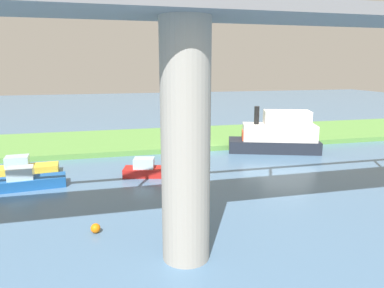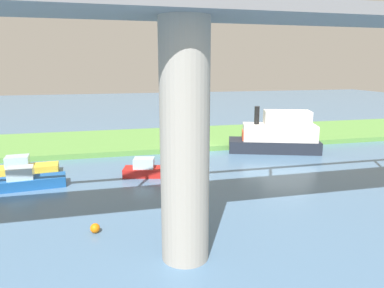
{
  "view_description": "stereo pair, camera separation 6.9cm",
  "coord_description": "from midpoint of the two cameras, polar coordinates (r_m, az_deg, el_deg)",
  "views": [
    {
      "loc": [
        8.81,
        33.1,
        8.44
      ],
      "look_at": [
        1.85,
        5.0,
        2.0
      ],
      "focal_mm": 32.9,
      "sensor_mm": 36.0,
      "label": 1
    },
    {
      "loc": [
        8.74,
        33.11,
        8.44
      ],
      "look_at": [
        1.85,
        5.0,
        2.0
      ],
      "focal_mm": 32.9,
      "sensor_mm": 36.0,
      "label": 2
    }
  ],
  "objects": [
    {
      "name": "skiff_small",
      "position": [
        30.82,
        -25.43,
        -3.52
      ],
      "size": [
        4.8,
        2.01,
        1.56
      ],
      "color": "gold",
      "rests_on": "ground"
    },
    {
      "name": "bridge_pylon",
      "position": [
        14.8,
        -1.04,
        -0.2
      ],
      "size": [
        2.1,
        2.1,
        10.35
      ],
      "primitive_type": "cylinder",
      "color": "#9E998E",
      "rests_on": "ground"
    },
    {
      "name": "houseboat_blue",
      "position": [
        36.16,
        13.69,
        1.41
      ],
      "size": [
        9.36,
        5.68,
        4.54
      ],
      "color": "#1E232D",
      "rests_on": "ground"
    },
    {
      "name": "ground_plane",
      "position": [
        35.27,
        1.04,
        -1.3
      ],
      "size": [
        160.0,
        160.0,
        0.0
      ],
      "primitive_type": "plane",
      "color": "#4C7093"
    },
    {
      "name": "marker_buoy",
      "position": [
        19.32,
        -15.35,
        -13.02
      ],
      "size": [
        0.5,
        0.5,
        0.5
      ],
      "primitive_type": "sphere",
      "color": "orange",
      "rests_on": "ground"
    },
    {
      "name": "grassy_bank",
      "position": [
        40.9,
        -1.1,
        0.99
      ],
      "size": [
        80.0,
        12.0,
        0.5
      ],
      "primitive_type": "cube",
      "color": "#5B9342",
      "rests_on": "ground"
    },
    {
      "name": "person_on_bank",
      "position": [
        36.32,
        -3.83,
        1.02
      ],
      "size": [
        0.45,
        0.45,
        1.39
      ],
      "color": "#2D334C",
      "rests_on": "grassy_bank"
    },
    {
      "name": "bridge_span",
      "position": [
        14.65,
        -1.14,
        21.99
      ],
      "size": [
        72.25,
        4.3,
        3.25
      ],
      "color": "slate",
      "rests_on": "bridge_pylon"
    },
    {
      "name": "mooring_post",
      "position": [
        37.34,
        8.5,
        0.83
      ],
      "size": [
        0.2,
        0.2,
        0.89
      ],
      "primitive_type": "cylinder",
      "color": "brown",
      "rests_on": "grassy_bank"
    },
    {
      "name": "motorboat_white",
      "position": [
        27.52,
        -24.9,
        -5.32
      ],
      "size": [
        4.78,
        2.11,
        1.55
      ],
      "color": "#195199",
      "rests_on": "ground"
    },
    {
      "name": "pontoon_yellow",
      "position": [
        27.76,
        -6.81,
        -4.14
      ],
      "size": [
        4.55,
        2.54,
        1.43
      ],
      "color": "red",
      "rests_on": "ground"
    }
  ]
}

